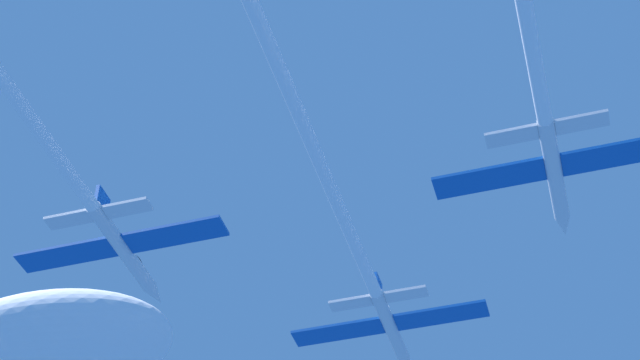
{
  "coord_description": "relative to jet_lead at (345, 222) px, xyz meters",
  "views": [
    {
      "loc": [
        14.5,
        -70.2,
        -47.61
      ],
      "look_at": [
        -0.34,
        -19.42,
        -0.22
      ],
      "focal_mm": 57.09,
      "sensor_mm": 36.0,
      "label": 1
    }
  ],
  "objects": [
    {
      "name": "jet_lead",
      "position": [
        0.0,
        0.0,
        0.0
      ],
      "size": [
        16.6,
        51.44,
        2.75
      ],
      "color": "silver"
    },
    {
      "name": "cloud_wispy",
      "position": [
        -49.58,
        39.63,
        22.14
      ],
      "size": [
        33.55,
        18.45,
        11.74
      ],
      "primitive_type": "ellipsoid",
      "color": "white"
    },
    {
      "name": "jet_left_wing",
      "position": [
        -16.68,
        -18.18,
        -0.68
      ],
      "size": [
        16.6,
        54.36,
        2.75
      ],
      "color": "silver"
    }
  ]
}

